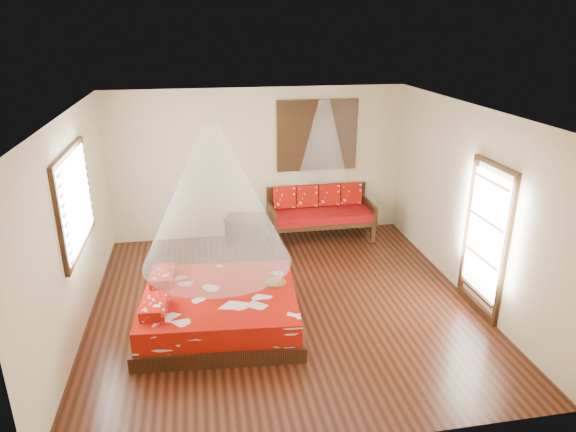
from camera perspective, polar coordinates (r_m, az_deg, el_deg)
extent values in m
cube|color=black|center=(7.64, -0.50, -9.79)|extent=(5.50, 5.50, 0.02)
cube|color=silver|center=(6.67, -0.57, 11.57)|extent=(5.50, 5.50, 0.02)
cube|color=beige|center=(7.14, -22.92, -1.23)|extent=(0.02, 5.50, 2.80)
cube|color=beige|center=(7.95, 19.49, 1.38)|extent=(0.02, 5.50, 2.80)
cube|color=beige|center=(9.64, -3.31, 5.82)|extent=(5.50, 0.02, 2.80)
cube|color=beige|center=(4.61, 5.39, -11.77)|extent=(5.50, 0.02, 2.80)
cube|color=black|center=(7.17, -7.45, -11.22)|extent=(2.26, 2.08, 0.20)
cube|color=#A50F05|center=(7.04, -7.55, -9.49)|extent=(2.16, 1.97, 0.30)
cube|color=#A50F05|center=(6.67, -14.60, -9.69)|extent=(0.35, 0.58, 0.14)
cube|color=#A50F05|center=(7.37, -13.70, -6.54)|extent=(0.35, 0.58, 0.14)
cube|color=black|center=(9.27, -1.33, -2.55)|extent=(0.08, 0.08, 0.42)
cube|color=black|center=(9.70, 9.43, -1.76)|extent=(0.08, 0.08, 0.42)
cube|color=black|center=(9.96, -2.00, -0.88)|extent=(0.08, 0.08, 0.42)
cube|color=black|center=(10.36, 8.09, -0.21)|extent=(0.08, 0.08, 0.42)
cube|color=black|center=(9.72, 3.66, -0.39)|extent=(1.95, 0.87, 0.08)
cube|color=maroon|center=(9.68, 3.68, 0.22)|extent=(1.89, 0.81, 0.14)
cube|color=black|center=(9.98, 3.17, 1.96)|extent=(1.95, 0.06, 0.55)
cube|color=black|center=(9.49, -1.81, 0.15)|extent=(0.06, 0.87, 0.30)
cube|color=black|center=(9.92, 8.95, 0.82)|extent=(0.06, 0.87, 0.30)
cube|color=#A50F05|center=(9.71, -0.40, 2.06)|extent=(0.41, 0.20, 0.43)
cube|color=#A50F05|center=(9.79, 2.10, 2.20)|extent=(0.41, 0.20, 0.43)
cube|color=#A50F05|center=(9.89, 4.56, 2.34)|extent=(0.41, 0.20, 0.43)
cube|color=#A50F05|center=(10.00, 6.97, 2.47)|extent=(0.41, 0.20, 0.43)
cube|color=black|center=(9.69, -4.79, -1.52)|extent=(0.77, 0.64, 0.43)
cube|color=black|center=(9.61, -4.83, -0.20)|extent=(0.82, 0.69, 0.05)
cube|color=black|center=(9.68, 3.28, 8.92)|extent=(1.52, 0.06, 1.32)
cube|color=black|center=(9.67, 3.29, 8.91)|extent=(1.35, 0.04, 1.10)
cube|color=black|center=(7.22, -22.63, 1.58)|extent=(0.08, 1.74, 1.34)
cube|color=silver|center=(7.21, -22.32, 1.60)|extent=(0.04, 1.54, 1.10)
cube|color=black|center=(7.57, 21.06, -2.63)|extent=(0.08, 1.02, 2.16)
cube|color=white|center=(7.52, 21.03, -1.94)|extent=(0.03, 0.82, 1.70)
cylinder|color=brown|center=(7.13, -1.35, -7.38)|extent=(0.28, 0.28, 0.03)
cone|color=white|center=(6.42, -8.17, 2.17)|extent=(1.91, 1.91, 1.80)
cone|color=white|center=(9.21, 3.97, 8.94)|extent=(0.89, 0.89, 1.50)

